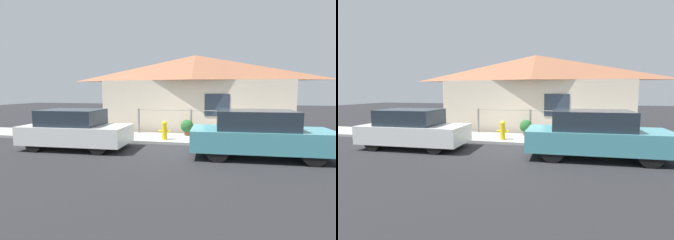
{
  "view_description": "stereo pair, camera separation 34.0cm",
  "coord_description": "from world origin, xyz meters",
  "views": [
    {
      "loc": [
        1.37,
        -9.41,
        2.0
      ],
      "look_at": [
        -0.68,
        0.3,
        0.9
      ],
      "focal_mm": 28.0,
      "sensor_mm": 36.0,
      "label": 1
    },
    {
      "loc": [
        1.7,
        -9.33,
        2.0
      ],
      "look_at": [
        -0.68,
        0.3,
        0.9
      ],
      "focal_mm": 28.0,
      "sensor_mm": 36.0,
      "label": 2
    }
  ],
  "objects": [
    {
      "name": "fire_hydrant",
      "position": [
        -0.86,
        0.5,
        0.49
      ],
      "size": [
        0.47,
        0.21,
        0.74
      ],
      "color": "yellow",
      "rests_on": "sidewalk"
    },
    {
      "name": "house",
      "position": [
        0.0,
        3.47,
        2.93
      ],
      "size": [
        9.21,
        2.23,
        3.73
      ],
      "color": "beige",
      "rests_on": "ground_plane"
    },
    {
      "name": "car_left",
      "position": [
        -3.63,
        -1.27,
        0.67
      ],
      "size": [
        3.67,
        1.8,
        1.36
      ],
      "rotation": [
        0.0,
        0.0,
        0.03
      ],
      "color": "white",
      "rests_on": "ground_plane"
    },
    {
      "name": "potted_plant_by_fence",
      "position": [
        -3.92,
        1.22,
        0.5
      ],
      "size": [
        0.56,
        0.56,
        0.69
      ],
      "color": "slate",
      "rests_on": "sidewalk"
    },
    {
      "name": "ground_plane",
      "position": [
        0.0,
        0.0,
        0.0
      ],
      "size": [
        60.0,
        60.0,
        0.0
      ],
      "primitive_type": "plane",
      "color": "#262628"
    },
    {
      "name": "car_right",
      "position": [
        2.43,
        -1.27,
        0.72
      ],
      "size": [
        4.16,
        1.82,
        1.43
      ],
      "rotation": [
        0.0,
        0.0,
        0.04
      ],
      "color": "teal",
      "rests_on": "ground_plane"
    },
    {
      "name": "potted_plant_near_hydrant",
      "position": [
        -0.13,
        1.65,
        0.49
      ],
      "size": [
        0.55,
        0.55,
        0.67
      ],
      "color": "#9E5638",
      "rests_on": "sidewalk"
    },
    {
      "name": "sidewalk",
      "position": [
        0.0,
        1.05,
        0.05
      ],
      "size": [
        24.0,
        2.11,
        0.1
      ],
      "color": "#9E9E99",
      "rests_on": "ground_plane"
    },
    {
      "name": "fence",
      "position": [
        0.0,
        1.96,
        0.71
      ],
      "size": [
        4.9,
        0.1,
        1.1
      ],
      "color": "gray",
      "rests_on": "sidewalk"
    }
  ]
}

